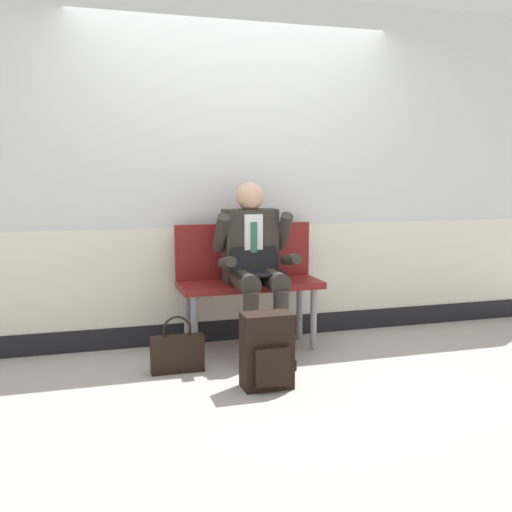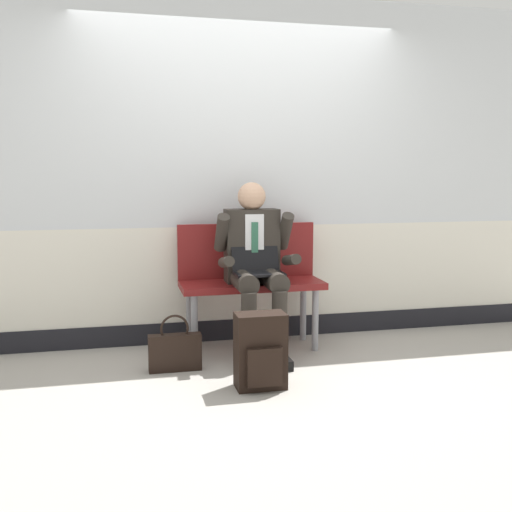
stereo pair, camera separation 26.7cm
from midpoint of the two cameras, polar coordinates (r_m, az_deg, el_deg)
The scene contains 6 objects.
ground_plane at distance 4.42m, azimuth 1.69°, elevation -9.75°, with size 18.00×18.00×0.00m, color #9E9991.
station_wall at distance 4.79m, azimuth -0.07°, elevation 7.91°, with size 6.44×0.14×2.71m.
bench_with_person at distance 4.59m, azimuth 1.05°, elevation -1.77°, with size 1.08×0.42×0.95m.
person_seated at distance 4.38m, azimuth 1.71°, elevation -0.64°, with size 0.57×0.70×1.28m.
backpack at distance 3.78m, azimuth 2.50°, elevation -9.14°, with size 0.31×0.22×0.48m.
handbag at distance 4.14m, azimuth -5.91°, elevation -9.02°, with size 0.36×0.09×0.39m.
Camera 2 is at (-0.96, -4.11, 1.34)m, focal length 41.87 mm.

